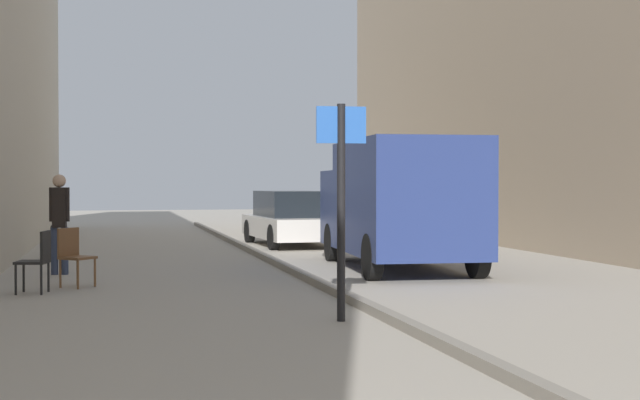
# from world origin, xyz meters

# --- Properties ---
(ground_plane) EXTENTS (80.00, 80.00, 0.00)m
(ground_plane) POSITION_xyz_m (0.00, 12.00, 0.00)
(ground_plane) COLOR #A8A093
(kerb_strip) EXTENTS (0.16, 40.00, 0.12)m
(kerb_strip) POSITION_xyz_m (1.58, 12.00, 0.06)
(kerb_strip) COLOR gray
(kerb_strip) RESTS_ON ground_plane
(pedestrian_main_foreground) EXTENTS (0.36, 0.24, 1.81)m
(pedestrian_main_foreground) POSITION_xyz_m (-2.56, 14.13, 1.05)
(pedestrian_main_foreground) COLOR #2D3851
(pedestrian_main_foreground) RESTS_ON ground_plane
(delivery_van) EXTENTS (2.42, 5.40, 2.45)m
(delivery_van) POSITION_xyz_m (3.72, 13.63, 1.31)
(delivery_van) COLOR navy
(delivery_van) RESTS_ON ground_plane
(parked_car) EXTENTS (2.03, 4.29, 1.45)m
(parked_car) POSITION_xyz_m (2.99, 20.30, 0.71)
(parked_car) COLOR silver
(parked_car) RESTS_ON ground_plane
(street_sign_post) EXTENTS (0.60, 0.10, 2.60)m
(street_sign_post) POSITION_xyz_m (1.03, 7.85, 1.55)
(street_sign_post) COLOR black
(street_sign_post) RESTS_ON ground_plane
(bicycle_leaning) EXTENTS (0.24, 1.77, 0.98)m
(bicycle_leaning) POSITION_xyz_m (-2.88, 17.33, 0.38)
(bicycle_leaning) COLOR black
(bicycle_leaning) RESTS_ON ground_plane
(cafe_chair_near_window) EXTENTS (0.52, 0.52, 0.94)m
(cafe_chair_near_window) POSITION_xyz_m (-2.71, 11.43, 0.55)
(cafe_chair_near_window) COLOR black
(cafe_chair_near_window) RESTS_ON ground_plane
(cafe_chair_by_doorway) EXTENTS (0.62, 0.62, 0.94)m
(cafe_chair_by_doorway) POSITION_xyz_m (-2.23, 12.13, 0.55)
(cafe_chair_by_doorway) COLOR brown
(cafe_chair_by_doorway) RESTS_ON ground_plane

